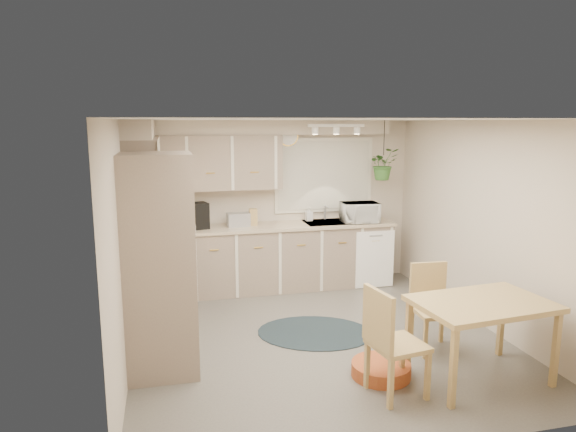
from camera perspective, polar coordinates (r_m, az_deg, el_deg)
The scene contains 35 objects.
floor at distance 5.91m, azimuth 3.36°, elevation -13.31°, with size 4.20×4.20×0.00m, color #625F56.
ceiling at distance 5.41m, azimuth 3.63°, elevation 10.64°, with size 4.20×4.20×0.00m, color silver.
wall_back at distance 7.54m, azimuth -1.16°, elevation 1.43°, with size 4.00×0.04×2.40m, color beige.
wall_front at distance 3.65m, azimuth 13.21°, elevation -8.63°, with size 4.00×0.04×2.40m, color beige.
wall_left at distance 5.32m, azimuth -17.61°, elevation -2.85°, with size 0.04×4.20×2.40m, color beige.
wall_right at distance 6.40m, azimuth 20.87°, elevation -0.86°, with size 0.04×4.20×2.40m, color beige.
base_cab_left at distance 6.35m, azimuth -13.98°, elevation -7.57°, with size 0.60×1.85×0.90m, color gray.
base_cab_back at distance 7.37m, azimuth -2.16°, elevation -4.76°, with size 3.60×0.60×0.90m, color gray.
counter_left at distance 6.22m, azimuth -14.07°, elevation -3.44°, with size 0.64×1.89×0.04m, color beige.
counter_back at distance 7.25m, azimuth -2.17°, elevation -1.19°, with size 3.64×0.64×0.04m, color beige.
oven_stack at distance 4.98m, azimuth -14.06°, elevation -5.35°, with size 0.65×0.65×2.10m, color gray.
wall_oven_face at distance 4.99m, azimuth -10.37°, elevation -5.19°, with size 0.02×0.56×0.58m, color white.
upper_cab_left at distance 6.20m, azimuth -15.68°, elevation 4.93°, with size 0.35×2.00×0.75m, color gray.
upper_cab_back at distance 7.15m, azimuth -8.77°, elevation 5.86°, with size 2.00×0.35×0.75m, color gray.
soffit_left at distance 6.18m, azimuth -16.13°, elevation 9.30°, with size 0.30×2.00×0.20m, color beige.
soffit_back at distance 7.26m, azimuth -2.50°, elevation 9.79°, with size 3.60×0.30×0.20m, color beige.
cooktop at distance 5.66m, azimuth -14.02°, elevation -4.55°, with size 0.52×0.58×0.02m, color white.
range_hood at distance 5.56m, azimuth -14.43°, elevation -0.03°, with size 0.40×0.60×0.14m, color white.
window_blinds at distance 7.64m, azimuth 4.03°, elevation 4.55°, with size 1.40×0.02×1.00m, color silver.
window_frame at distance 7.65m, azimuth 4.01°, elevation 4.55°, with size 1.50×0.02×1.10m, color beige.
sink at distance 7.49m, azimuth 4.59°, elevation -1.00°, with size 0.70×0.48×0.10m, color #A7A9AF.
dishwasher_front at distance 7.52m, azimuth 9.63°, elevation -4.78°, with size 0.58×0.01×0.83m, color white.
track_light_bar at distance 7.10m, azimuth 5.39°, elevation 9.99°, with size 0.80×0.04×0.04m, color white.
wall_clock at distance 7.45m, azimuth 0.01°, elevation 8.90°, with size 0.30×0.30×0.03m, color gold.
dining_table at distance 5.21m, azimuth 20.54°, elevation -12.80°, with size 1.21×0.81×0.76m, color tan.
chair_left at distance 4.70m, azimuth 12.11°, elevation -13.48°, with size 0.46×0.46×0.98m, color tan.
chair_back at distance 5.65m, azimuth 16.01°, elevation -9.91°, with size 0.42×0.42×0.91m, color tan.
braided_rug at distance 6.02m, azimuth 3.03°, elevation -12.80°, with size 1.32×0.99×0.01m, color black.
pet_bed at distance 5.15m, azimuth 10.29°, elevation -16.44°, with size 0.56×0.56×0.13m, color #A15420.
microwave at distance 7.50m, azimuth 7.97°, elevation 0.63°, with size 0.52×0.29×0.35m, color white.
soap_bottle at distance 7.54m, azimuth 2.33°, elevation -0.22°, with size 0.09×0.21×0.10m, color white.
hanging_plant at distance 7.55m, azimuth 10.53°, elevation 5.32°, with size 0.41×0.46×0.36m, color #356829.
coffee_maker at distance 7.10m, azimuth -9.77°, elevation 0.05°, with size 0.20×0.24×0.36m, color black.
toaster at distance 7.19m, azimuth -5.53°, elevation -0.41°, with size 0.31×0.18×0.19m, color #A7A9AF.
knife_block at distance 7.24m, azimuth -3.89°, elevation -0.11°, with size 0.11×0.11×0.23m, color tan.
Camera 1 is at (-1.59, -5.18, 2.37)m, focal length 32.00 mm.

